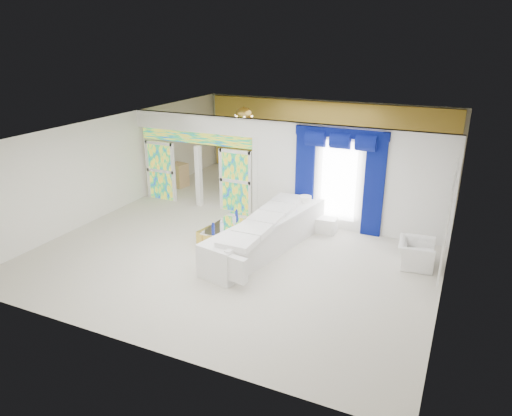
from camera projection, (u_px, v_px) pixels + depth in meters
The scene contains 22 objects.
floor at pixel (264, 229), 13.74m from camera, with size 12.00×12.00×0.00m, color #B7AF9E.
dividing_wall at pixel (348, 180), 13.23m from camera, with size 5.70×0.18×3.00m, color white.
dividing_header at pixel (194, 123), 14.77m from camera, with size 4.30×0.18×0.55m, color white.
stained_panel_left at pixel (161, 171), 15.93m from camera, with size 0.95×0.04×2.00m, color #994C3F.
stained_panel_right at pixel (236, 181), 14.81m from camera, with size 0.95×0.04×2.00m, color #994C3F.
stained_transom at pixel (195, 138), 14.94m from camera, with size 4.00×0.05×0.35m, color #994C3F.
window_pane at pixel (339, 181), 13.26m from camera, with size 1.00×0.02×2.30m, color white.
blue_drape_left at pixel (305, 179), 13.64m from camera, with size 0.55×0.10×2.80m, color #030E41.
blue_drape_right at pixel (374, 188), 12.86m from camera, with size 0.55×0.10×2.80m, color #030E41.
blue_pelmet at pixel (341, 133), 12.76m from camera, with size 2.60×0.12×0.25m, color #030E41.
wall_mirror at pixel (450, 217), 10.41m from camera, with size 0.04×2.70×1.90m, color white.
gold_curtains at pixel (326, 140), 18.25m from camera, with size 9.70×0.12×2.90m, color gold.
white_sofa at pixel (267, 235), 12.25m from camera, with size 0.94×4.37×0.83m, color white.
coffee_table at pixel (227, 230), 13.11m from camera, with size 0.61×1.83×0.41m, color gold.
console_table at pixel (314, 224), 13.56m from camera, with size 1.28×0.40×0.43m, color white.
table_lamp at pixel (305, 206), 13.50m from camera, with size 0.36×0.36×0.58m, color white.
armchair at pixel (416, 254), 11.48m from camera, with size 0.97×0.84×0.63m, color white.
grand_piano at pixel (264, 172), 17.53m from camera, with size 1.57×2.06×1.04m, color black.
piano_bench at pixel (245, 194), 16.29m from camera, with size 0.92×0.36×0.31m, color black.
tv_console at pixel (178, 175), 17.48m from camera, with size 0.60×0.54×0.87m, color tan.
chandelier at pixel (244, 115), 16.63m from camera, with size 0.60×0.60×0.60m, color gold.
decanters at pixel (226, 222), 12.96m from camera, with size 0.24×1.31×0.19m.
Camera 1 is at (5.11, -11.61, 5.33)m, focal length 33.04 mm.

